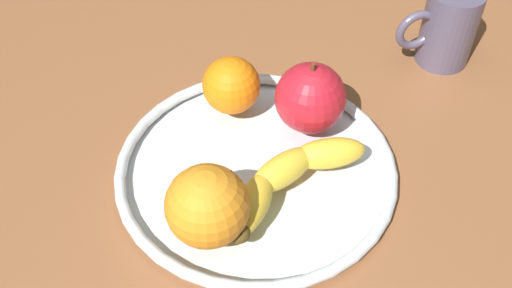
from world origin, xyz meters
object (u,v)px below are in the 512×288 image
fruit_bowl (256,169)px  orange_center (207,206)px  banana (287,177)px  apple (310,98)px  orange_front_right (229,86)px  ambient_mug (447,27)px

fruit_bowl → orange_center: 10.57cm
banana → orange_center: 9.34cm
fruit_bowl → apple: bearing=-151.6°
fruit_bowl → orange_front_right: orange_front_right is taller
banana → ambient_mug: (-25.96, -15.35, 1.56)cm
fruit_bowl → banana: 5.01cm
fruit_bowl → ambient_mug: 30.43cm
fruit_bowl → orange_center: size_ratio=3.79×
apple → ambient_mug: 22.01cm
orange_center → ambient_mug: ambient_mug is taller
orange_front_right → banana: bearing=99.5°
ambient_mug → fruit_bowl: bearing=22.3°
apple → orange_front_right: (7.45, -5.10, -0.62)cm
orange_center → orange_front_right: bearing=-112.3°
banana → fruit_bowl: bearing=-85.7°
orange_center → fruit_bowl: bearing=-134.9°
orange_front_right → ambient_mug: size_ratio=0.61×
banana → apple: (-5.28, -7.81, 2.23)cm
fruit_bowl → apple: apple is taller
banana → orange_front_right: (2.17, -12.91, 1.61)cm
ambient_mug → banana: bearing=30.6°
apple → orange_front_right: apple is taller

